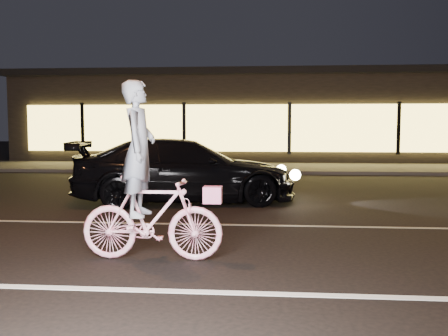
{
  "coord_description": "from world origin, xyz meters",
  "views": [
    {
      "loc": [
        -0.95,
        -6.47,
        1.72
      ],
      "look_at": [
        -1.56,
        0.6,
        1.11
      ],
      "focal_mm": 40.0,
      "sensor_mm": 36.0,
      "label": 1
    }
  ],
  "objects": [
    {
      "name": "ground",
      "position": [
        0.0,
        0.0,
        0.0
      ],
      "size": [
        90.0,
        90.0,
        0.0
      ],
      "primitive_type": "plane",
      "color": "black",
      "rests_on": "ground"
    },
    {
      "name": "lane_stripe_near",
      "position": [
        0.0,
        -1.5,
        0.0
      ],
      "size": [
        60.0,
        0.12,
        0.01
      ],
      "primitive_type": "cube",
      "color": "silver",
      "rests_on": "ground"
    },
    {
      "name": "lane_stripe_far",
      "position": [
        0.0,
        2.0,
        0.0
      ],
      "size": [
        60.0,
        0.1,
        0.01
      ],
      "primitive_type": "cube",
      "color": "gray",
      "rests_on": "ground"
    },
    {
      "name": "sidewalk",
      "position": [
        0.0,
        13.0,
        0.06
      ],
      "size": [
        30.0,
        4.0,
        0.12
      ],
      "primitive_type": "cube",
      "color": "#383533",
      "rests_on": "ground"
    },
    {
      "name": "storefront",
      "position": [
        0.0,
        18.97,
        2.15
      ],
      "size": [
        25.4,
        8.42,
        4.2
      ],
      "color": "black",
      "rests_on": "ground"
    },
    {
      "name": "cyclist",
      "position": [
        -2.44,
        -0.32,
        0.81
      ],
      "size": [
        1.81,
        0.62,
        2.28
      ],
      "rotation": [
        0.0,
        0.0,
        1.57
      ],
      "color": "#FF4780",
      "rests_on": "ground"
    },
    {
      "name": "sedan",
      "position": [
        -2.76,
        4.45,
        0.71
      ],
      "size": [
        5.2,
        2.94,
        1.42
      ],
      "rotation": [
        0.0,
        0.0,
        1.77
      ],
      "color": "black",
      "rests_on": "ground"
    }
  ]
}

